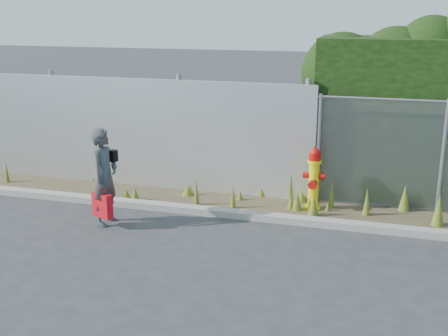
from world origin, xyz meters
TOP-DOWN VIEW (x-y plane):
  - ground at (0.00, 0.00)m, footprint 80.00×80.00m
  - curb at (0.00, 1.80)m, footprint 16.00×0.22m
  - weed_strip at (0.29, 2.44)m, footprint 16.00×1.29m
  - corrugated_fence at (-3.25, 3.01)m, footprint 8.50×0.21m
  - fire_hydrant at (1.04, 2.56)m, footprint 0.39×0.35m
  - woman at (-2.23, 0.94)m, footprint 0.41×0.61m
  - red_tote_bag at (-2.21, 0.76)m, footprint 0.36×0.13m
  - black_shoulder_bag at (-2.22, 1.15)m, footprint 0.26×0.11m

SIDE VIEW (x-z plane):
  - ground at x=0.00m, z-range 0.00..0.00m
  - curb at x=0.00m, z-range 0.00..0.12m
  - weed_strip at x=0.29m, z-range -0.15..0.40m
  - red_tote_bag at x=-2.21m, z-range 0.15..0.62m
  - fire_hydrant at x=1.04m, z-range -0.02..1.16m
  - woman at x=-2.23m, z-range 0.00..1.65m
  - corrugated_fence at x=-3.25m, z-range -0.05..2.25m
  - black_shoulder_bag at x=-2.22m, z-range 1.05..1.24m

